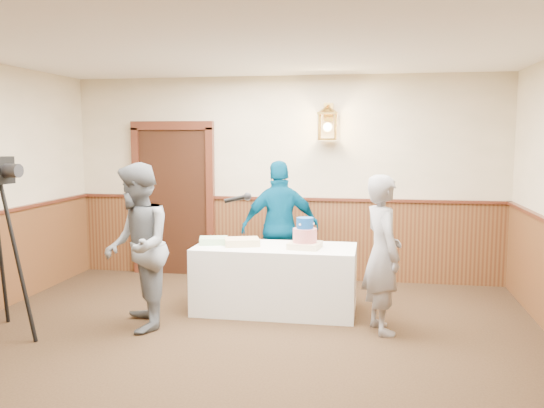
{
  "coord_description": "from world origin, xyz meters",
  "views": [
    {
      "loc": [
        1.2,
        -4.37,
        1.97
      ],
      "look_at": [
        0.14,
        1.7,
        1.25
      ],
      "focal_mm": 38.0,
      "sensor_mm": 36.0,
      "label": 1
    }
  ],
  "objects_px": {
    "sheet_cake_yellow": "(242,242)",
    "assistant_p": "(280,228)",
    "baker": "(382,254)",
    "tiered_cake": "(305,236)",
    "sheet_cake_green": "(214,241)",
    "display_table": "(275,279)",
    "interviewer": "(137,247)"
  },
  "relations": [
    {
      "from": "display_table",
      "to": "assistant_p",
      "type": "relative_size",
      "value": 1.07
    },
    {
      "from": "display_table",
      "to": "tiered_cake",
      "type": "xyz_separation_m",
      "value": [
        0.34,
        -0.06,
        0.51
      ]
    },
    {
      "from": "display_table",
      "to": "sheet_cake_yellow",
      "type": "distance_m",
      "value": 0.56
    },
    {
      "from": "sheet_cake_yellow",
      "to": "sheet_cake_green",
      "type": "relative_size",
      "value": 1.2
    },
    {
      "from": "tiered_cake",
      "to": "assistant_p",
      "type": "height_order",
      "value": "assistant_p"
    },
    {
      "from": "sheet_cake_yellow",
      "to": "sheet_cake_green",
      "type": "xyz_separation_m",
      "value": [
        -0.34,
        0.04,
        -0.0
      ]
    },
    {
      "from": "interviewer",
      "to": "assistant_p",
      "type": "distance_m",
      "value": 2.01
    },
    {
      "from": "interviewer",
      "to": "tiered_cake",
      "type": "bearing_deg",
      "value": 90.2
    },
    {
      "from": "tiered_cake",
      "to": "sheet_cake_yellow",
      "type": "xyz_separation_m",
      "value": [
        -0.72,
        0.05,
        -0.09
      ]
    },
    {
      "from": "sheet_cake_yellow",
      "to": "interviewer",
      "type": "distance_m",
      "value": 1.22
    },
    {
      "from": "baker",
      "to": "assistant_p",
      "type": "distance_m",
      "value": 1.76
    },
    {
      "from": "sheet_cake_yellow",
      "to": "baker",
      "type": "height_order",
      "value": "baker"
    },
    {
      "from": "sheet_cake_yellow",
      "to": "interviewer",
      "type": "xyz_separation_m",
      "value": [
        -0.9,
        -0.82,
        0.07
      ]
    },
    {
      "from": "sheet_cake_yellow",
      "to": "baker",
      "type": "bearing_deg",
      "value": -16.74
    },
    {
      "from": "sheet_cake_green",
      "to": "assistant_p",
      "type": "height_order",
      "value": "assistant_p"
    },
    {
      "from": "display_table",
      "to": "baker",
      "type": "bearing_deg",
      "value": -22.28
    },
    {
      "from": "display_table",
      "to": "baker",
      "type": "distance_m",
      "value": 1.34
    },
    {
      "from": "interviewer",
      "to": "baker",
      "type": "relative_size",
      "value": 1.07
    },
    {
      "from": "tiered_cake",
      "to": "sheet_cake_green",
      "type": "xyz_separation_m",
      "value": [
        -1.06,
        0.08,
        -0.1
      ]
    },
    {
      "from": "baker",
      "to": "assistant_p",
      "type": "height_order",
      "value": "assistant_p"
    },
    {
      "from": "tiered_cake",
      "to": "sheet_cake_yellow",
      "type": "distance_m",
      "value": 0.73
    },
    {
      "from": "tiered_cake",
      "to": "interviewer",
      "type": "height_order",
      "value": "interviewer"
    },
    {
      "from": "display_table",
      "to": "sheet_cake_yellow",
      "type": "relative_size",
      "value": 4.7
    },
    {
      "from": "tiered_cake",
      "to": "display_table",
      "type": "bearing_deg",
      "value": 169.7
    },
    {
      "from": "display_table",
      "to": "sheet_cake_green",
      "type": "xyz_separation_m",
      "value": [
        -0.72,
        0.02,
        0.41
      ]
    },
    {
      "from": "display_table",
      "to": "interviewer",
      "type": "bearing_deg",
      "value": -146.91
    },
    {
      "from": "sheet_cake_yellow",
      "to": "interviewer",
      "type": "relative_size",
      "value": 0.22
    },
    {
      "from": "sheet_cake_yellow",
      "to": "sheet_cake_green",
      "type": "bearing_deg",
      "value": 173.88
    },
    {
      "from": "tiered_cake",
      "to": "interviewer",
      "type": "xyz_separation_m",
      "value": [
        -1.63,
        -0.77,
        -0.03
      ]
    },
    {
      "from": "interviewer",
      "to": "sheet_cake_green",
      "type": "bearing_deg",
      "value": 121.51
    },
    {
      "from": "tiered_cake",
      "to": "sheet_cake_yellow",
      "type": "height_order",
      "value": "tiered_cake"
    },
    {
      "from": "sheet_cake_yellow",
      "to": "assistant_p",
      "type": "xyz_separation_m",
      "value": [
        0.32,
        0.78,
        0.05
      ]
    }
  ]
}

